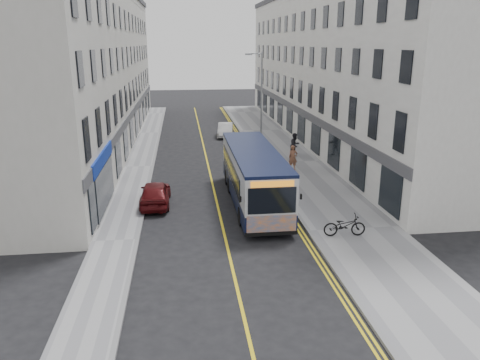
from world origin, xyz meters
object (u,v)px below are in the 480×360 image
object	(u,v)px
pedestrian_far	(295,145)
car_maroon	(155,193)
pedestrian_near	(293,158)
streetlamp	(260,101)
car_white	(225,130)
bicycle	(345,225)
city_bus	(254,174)

from	to	relation	value
pedestrian_far	car_maroon	distance (m)	14.15
pedestrian_near	car_maroon	xyz separation A→B (m)	(-9.18, -5.95, -0.31)
streetlamp	car_white	distance (m)	9.86
pedestrian_far	car_maroon	bearing A→B (deg)	-169.52
bicycle	car_white	world-z (taller)	car_white
bicycle	car_white	distance (m)	25.16
city_bus	pedestrian_near	xyz separation A→B (m)	(3.75, 6.39, -0.70)
bicycle	pedestrian_near	xyz separation A→B (m)	(0.35, 11.70, 0.36)
city_bus	bicycle	xyz separation A→B (m)	(3.41, -5.32, -1.06)
pedestrian_near	pedestrian_far	xyz separation A→B (m)	(1.06, 3.81, 0.06)
streetlamp	pedestrian_far	xyz separation A→B (m)	(2.67, -0.52, -3.34)
city_bus	bicycle	world-z (taller)	city_bus
streetlamp	bicycle	distance (m)	16.51
city_bus	pedestrian_near	bearing A→B (deg)	59.57
pedestrian_near	bicycle	bearing A→B (deg)	-94.75
streetlamp	city_bus	xyz separation A→B (m)	(-2.14, -10.71, -2.69)
streetlamp	pedestrian_near	world-z (taller)	streetlamp
streetlamp	bicycle	xyz separation A→B (m)	(1.27, -16.03, -3.75)
bicycle	pedestrian_far	world-z (taller)	pedestrian_far
city_bus	car_white	bearing A→B (deg)	89.18
pedestrian_far	city_bus	bearing A→B (deg)	-148.39
streetlamp	pedestrian_far	size ratio (longest dim) A/B	4.32
bicycle	pedestrian_far	bearing A→B (deg)	-1.42
car_white	car_maroon	bearing A→B (deg)	-98.98
streetlamp	car_white	size ratio (longest dim) A/B	2.07
city_bus	car_maroon	distance (m)	5.54
streetlamp	car_maroon	xyz separation A→B (m)	(-7.57, -10.28, -3.70)
streetlamp	city_bus	world-z (taller)	streetlamp
pedestrian_near	car_white	xyz separation A→B (m)	(-3.47, 13.26, -0.35)
bicycle	car_maroon	bearing A→B (deg)	60.68
pedestrian_far	bicycle	bearing A→B (deg)	-128.30
streetlamp	pedestrian_near	size ratio (longest dim) A/B	4.61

